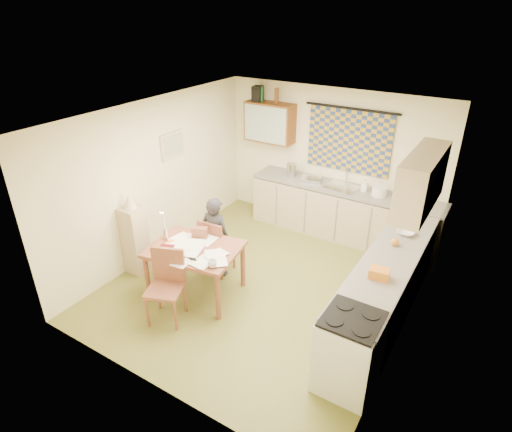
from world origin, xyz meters
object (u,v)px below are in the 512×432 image
Objects in this scene: stove at (348,352)px; counter_back at (343,213)px; person at (216,237)px; shelf_stand at (135,240)px; counter_right at (385,290)px; dining_table at (196,270)px; chair_far at (217,255)px.

counter_back is at bearing 112.62° from stove.
person reaches higher than shelf_stand.
dining_table is (-2.42, -0.83, -0.07)m from counter_right.
stove is 2.67m from person.
shelf_stand reaches higher than counter_right.
stove is (-0.00, -1.28, 0.01)m from counter_right.
chair_far reaches higher than dining_table.
shelf_stand is at bearing 27.53° from chair_far.
counter_right is at bearing -175.88° from person.
stove is 3.56m from shelf_stand.
chair_far is at bearing -174.38° from counter_right.
stove is 0.74× the size of person.
stove is (1.29, -3.09, 0.01)m from counter_back.
counter_back is 3.61× the size of chair_far.
person is at bearing 85.79° from dining_table.
dining_table is (-1.13, -2.64, -0.07)m from counter_back.
shelf_stand reaches higher than chair_far.
chair_far is 1.26m from shelf_stand.
counter_back is 2.60× the size of person.
stove reaches higher than counter_right.
counter_back is at bearing -121.94° from person.
stove is at bearing -67.38° from counter_back.
person reaches higher than chair_far.
person is (-0.05, 0.55, 0.26)m from dining_table.
chair_far is (-2.48, 1.04, -0.18)m from stove.
counter_back is at bearing -123.77° from chair_far.
counter_right is 2.56m from dining_table.
person is (-1.18, -2.09, 0.18)m from counter_back.
person is (0.02, -0.04, 0.35)m from chair_far.
counter_back is at bearing 49.96° from shelf_stand.
counter_right is 2.33× the size of person.
counter_back reaches higher than dining_table.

